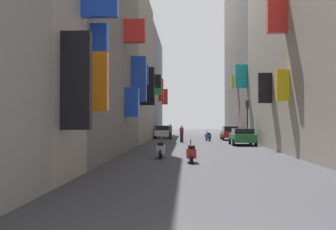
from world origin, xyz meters
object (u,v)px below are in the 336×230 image
object	(u,v)px
parked_car_green	(242,136)
scooter_blue	(208,136)
pedestrian_near_left	(170,132)
scooter_red	(191,153)
traffic_light_near_corner	(247,114)
parked_car_white	(163,132)
parked_car_red	(230,133)
scooter_silver	(161,149)
pedestrian_crossing	(182,134)

from	to	relation	value
parked_car_green	scooter_blue	xyz separation A→B (m)	(-2.54, 7.27, -0.29)
pedestrian_near_left	scooter_red	bearing A→B (deg)	-85.34
scooter_blue	scooter_red	size ratio (longest dim) A/B	1.06
scooter_blue	traffic_light_near_corner	distance (m)	5.77
parked_car_green	parked_car_white	xyz separation A→B (m)	(-7.68, 14.21, 0.04)
scooter_red	scooter_blue	bearing A→B (deg)	84.84
parked_car_red	scooter_silver	distance (m)	22.50
parked_car_green	scooter_blue	bearing A→B (deg)	109.29
pedestrian_near_left	traffic_light_near_corner	size ratio (longest dim) A/B	0.43
scooter_red	traffic_light_near_corner	xyz separation A→B (m)	(5.45, 18.00, 2.28)
scooter_blue	parked_car_red	bearing A→B (deg)	40.36
scooter_silver	scooter_blue	xyz separation A→B (m)	(3.65, 19.50, 0.00)
parked_car_green	pedestrian_near_left	size ratio (longest dim) A/B	2.44
scooter_silver	traffic_light_near_corner	size ratio (longest dim) A/B	0.48
scooter_red	pedestrian_near_left	world-z (taller)	pedestrian_near_left
parked_car_green	traffic_light_near_corner	bearing A→B (deg)	74.26
parked_car_green	pedestrian_crossing	xyz separation A→B (m)	(-5.24, 4.23, 0.06)
parked_car_red	scooter_red	xyz separation A→B (m)	(-4.51, -24.15, -0.32)
parked_car_white	scooter_blue	xyz separation A→B (m)	(5.14, -6.94, -0.33)
pedestrian_crossing	parked_car_green	bearing A→B (deg)	-38.89
scooter_silver	pedestrian_near_left	xyz separation A→B (m)	(-0.40, 22.75, 0.41)
pedestrian_crossing	pedestrian_near_left	distance (m)	6.43
scooter_silver	pedestrian_crossing	size ratio (longest dim) A/B	1.17
scooter_blue	traffic_light_near_corner	size ratio (longest dim) A/B	0.49
pedestrian_crossing	pedestrian_near_left	world-z (taller)	pedestrian_near_left
scooter_red	pedestrian_near_left	size ratio (longest dim) A/B	1.07
pedestrian_crossing	scooter_silver	bearing A→B (deg)	-93.31
scooter_blue	scooter_red	xyz separation A→B (m)	(-1.99, -22.01, -0.00)
parked_car_green	pedestrian_near_left	bearing A→B (deg)	122.07
parked_car_white	scooter_red	bearing A→B (deg)	-83.79
parked_car_green	traffic_light_near_corner	world-z (taller)	traffic_light_near_corner
parked_car_red	scooter_red	size ratio (longest dim) A/B	2.22
scooter_red	traffic_light_near_corner	bearing A→B (deg)	73.15
pedestrian_near_left	scooter_silver	bearing A→B (deg)	-89.00
pedestrian_near_left	traffic_light_near_corner	xyz separation A→B (m)	(7.51, -7.27, 1.88)
scooter_blue	traffic_light_near_corner	world-z (taller)	traffic_light_near_corner
scooter_red	parked_car_red	bearing A→B (deg)	79.43
pedestrian_crossing	traffic_light_near_corner	distance (m)	6.53
scooter_red	pedestrian_near_left	xyz separation A→B (m)	(-2.06, 25.26, 0.41)
traffic_light_near_corner	parked_car_red	bearing A→B (deg)	98.72
pedestrian_near_left	scooter_blue	bearing A→B (deg)	-38.77
parked_car_white	scooter_silver	xyz separation A→B (m)	(1.49, -26.44, -0.33)
parked_car_red	scooter_silver	world-z (taller)	parked_car_red
parked_car_green	scooter_silver	size ratio (longest dim) A/B	2.21
parked_car_green	parked_car_red	world-z (taller)	parked_car_red
parked_car_red	pedestrian_crossing	bearing A→B (deg)	-135.21
scooter_blue	traffic_light_near_corner	xyz separation A→B (m)	(3.46, -4.02, 2.28)
parked_car_white	scooter_silver	bearing A→B (deg)	-86.78
parked_car_green	scooter_red	distance (m)	15.43
parked_car_green	scooter_red	xyz separation A→B (m)	(-4.53, -14.74, -0.29)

